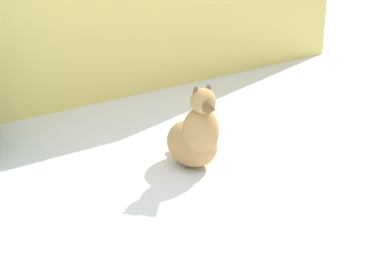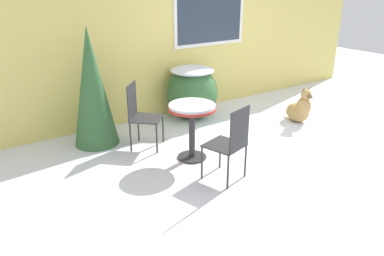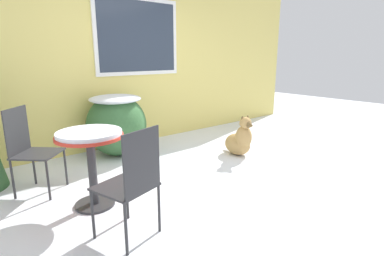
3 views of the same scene
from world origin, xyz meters
name	(u,v)px [view 3 (image 3 of 3)]	position (x,y,z in m)	size (l,w,h in m)	color
ground_plane	(224,182)	(0.00, 0.00, 0.00)	(16.00, 16.00, 0.00)	white
house_wall	(130,53)	(0.01, 2.20, 1.50)	(8.00, 0.10, 2.98)	#E5D16B
shrub_left	(117,123)	(-0.52, 1.75, 0.49)	(0.88, 0.88, 0.91)	#386638
patio_table	(90,148)	(-1.42, 0.42, 0.61)	(0.64, 0.64, 0.77)	#2D2D30
patio_chair_near_table	(30,147)	(-1.81, 1.15, 0.51)	(0.59, 0.59, 0.94)	#2D2D30
patio_chair_far_side	(132,180)	(-1.38, -0.33, 0.51)	(0.52, 0.52, 0.94)	#2D2D30
dog	(240,141)	(0.89, 0.55, 0.23)	(0.41, 0.65, 0.63)	tan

